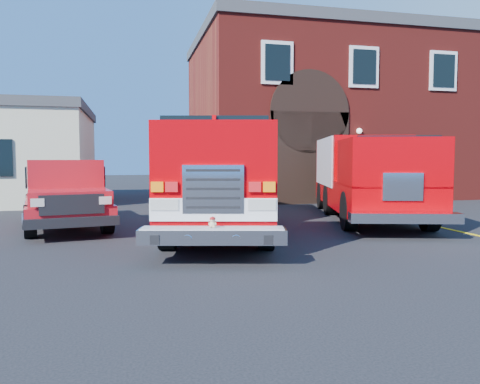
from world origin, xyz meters
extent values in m
plane|color=black|center=(0.00, 0.00, 0.00)|extent=(100.00, 100.00, 0.00)
cube|color=yellow|center=(6.50, 1.00, 0.00)|extent=(0.12, 3.00, 0.01)
cube|color=yellow|center=(6.50, 4.00, 0.00)|extent=(0.12, 3.00, 0.01)
cube|color=yellow|center=(6.50, 7.00, 0.00)|extent=(0.12, 3.00, 0.01)
cube|color=maroon|center=(9.00, 14.00, 4.00)|extent=(15.00, 10.00, 8.00)
cube|color=#3E4143|center=(9.00, 14.00, 8.20)|extent=(15.20, 10.20, 0.50)
cube|color=black|center=(5.50, 8.98, 2.00)|extent=(3.60, 0.12, 4.00)
cylinder|color=black|center=(5.50, 8.98, 4.00)|extent=(3.60, 0.12, 3.60)
cube|color=black|center=(4.00, 8.95, 6.00)|extent=(1.40, 0.10, 1.80)
cube|color=black|center=(8.00, 8.95, 6.00)|extent=(1.40, 0.10, 1.80)
cube|color=black|center=(12.00, 8.95, 6.00)|extent=(1.40, 0.10, 1.80)
cylinder|color=black|center=(-1.33, -0.10, 0.53)|extent=(0.57, 1.10, 1.05)
cylinder|color=black|center=(0.71, -0.59, 0.53)|extent=(0.57, 1.10, 1.05)
cube|color=#BF0005|center=(0.40, 2.63, 0.81)|extent=(4.31, 8.92, 0.86)
cube|color=#BF0005|center=(0.90, 4.77, 1.91)|extent=(3.29, 4.64, 1.53)
cube|color=#BF0005|center=(-0.24, -0.06, 1.96)|extent=(3.03, 3.53, 1.43)
cube|color=black|center=(-0.52, -1.23, 2.34)|extent=(2.06, 0.56, 0.90)
cube|color=red|center=(-0.24, -0.06, 2.75)|extent=(1.56, 0.67, 0.13)
cube|color=white|center=(-0.60, -1.57, 1.00)|extent=(2.34, 0.61, 0.42)
cube|color=silver|center=(-0.60, -1.58, 1.39)|extent=(1.13, 0.32, 0.90)
cube|color=silver|center=(-0.66, -1.83, 0.55)|extent=(2.72, 1.13, 0.27)
cube|color=#B7B7BF|center=(-0.27, 5.05, 1.91)|extent=(0.83, 3.35, 1.24)
cube|color=#B7B7BF|center=(2.08, 4.49, 1.91)|extent=(0.83, 3.35, 1.24)
sphere|color=#C8B284|center=(-0.66, -1.83, 0.76)|extent=(0.14, 0.14, 0.12)
sphere|color=#C8B284|center=(-0.66, -1.83, 0.85)|extent=(0.12, 0.12, 0.10)
sphere|color=#C8B284|center=(-0.70, -1.82, 0.88)|extent=(0.04, 0.04, 0.04)
sphere|color=#C8B284|center=(-0.62, -1.83, 0.88)|extent=(0.04, 0.04, 0.04)
ellipsoid|color=red|center=(-0.66, -1.83, 0.88)|extent=(0.12, 0.12, 0.06)
cylinder|color=red|center=(-0.66, -1.84, 0.86)|extent=(0.14, 0.14, 0.01)
cylinder|color=black|center=(-4.51, 2.16, 0.42)|extent=(0.44, 0.87, 0.83)
cylinder|color=black|center=(-2.71, 2.49, 0.42)|extent=(0.44, 0.87, 0.83)
cube|color=red|center=(-3.97, 4.22, 0.57)|extent=(3.10, 6.01, 0.47)
cube|color=red|center=(-3.59, 2.22, 0.99)|extent=(2.17, 1.89, 0.36)
cube|color=red|center=(-3.91, 3.91, 1.41)|extent=(2.23, 2.19, 1.04)
cube|color=red|center=(-4.27, 5.86, 0.99)|extent=(2.28, 2.50, 0.57)
cube|color=black|center=(-3.42, 1.32, 0.47)|extent=(2.12, 0.53, 0.23)
cylinder|color=black|center=(3.68, 1.50, 0.54)|extent=(0.63, 1.13, 1.08)
cylinder|color=black|center=(5.75, 0.90, 0.54)|extent=(0.63, 1.13, 1.08)
cube|color=#BF0005|center=(5.48, 3.83, 0.83)|extent=(4.52, 8.20, 0.88)
cube|color=#BF0005|center=(5.88, 5.24, 1.96)|extent=(3.71, 5.38, 1.47)
cube|color=#BF0005|center=(4.72, 1.20, 1.86)|extent=(3.00, 2.93, 1.27)
cube|color=#B7B7BF|center=(4.70, 5.58, 1.86)|extent=(1.18, 3.96, 1.66)
cube|color=#B7B7BF|center=(7.07, 4.90, 1.86)|extent=(1.18, 3.96, 1.66)
cube|color=silver|center=(4.32, -0.16, 0.54)|extent=(2.66, 1.16, 0.24)
camera|label=1|loc=(-2.10, -10.13, 1.94)|focal=35.00mm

